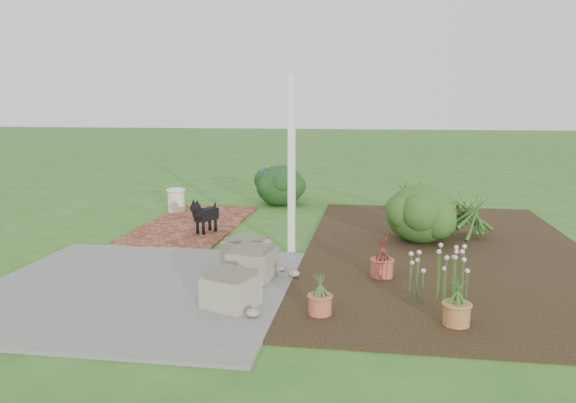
# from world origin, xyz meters

# --- Properties ---
(ground) EXTENTS (80.00, 80.00, 0.00)m
(ground) POSITION_xyz_m (0.00, 0.00, 0.00)
(ground) COLOR #30601E
(ground) RESTS_ON ground
(concrete_patio) EXTENTS (3.50, 3.50, 0.04)m
(concrete_patio) POSITION_xyz_m (-1.25, -1.75, 0.02)
(concrete_patio) COLOR slate
(concrete_patio) RESTS_ON ground
(brick_path) EXTENTS (1.60, 3.50, 0.04)m
(brick_path) POSITION_xyz_m (-1.70, 1.75, 0.02)
(brick_path) COLOR maroon
(brick_path) RESTS_ON ground
(garden_bed) EXTENTS (4.00, 7.00, 0.03)m
(garden_bed) POSITION_xyz_m (2.50, 0.50, 0.01)
(garden_bed) COLOR black
(garden_bed) RESTS_ON ground
(veranda_post) EXTENTS (0.10, 0.10, 2.50)m
(veranda_post) POSITION_xyz_m (0.30, 0.10, 1.25)
(veranda_post) COLOR white
(veranda_post) RESTS_ON ground
(stone_trough_near) EXTENTS (0.61, 0.61, 0.32)m
(stone_trough_near) POSITION_xyz_m (0.01, -2.19, 0.20)
(stone_trough_near) COLOR gray
(stone_trough_near) RESTS_ON concrete_patio
(stone_trough_mid) EXTENTS (0.57, 0.57, 0.33)m
(stone_trough_mid) POSITION_xyz_m (0.02, -1.21, 0.21)
(stone_trough_mid) COLOR #796C5C
(stone_trough_mid) RESTS_ON concrete_patio
(stone_trough_far) EXTENTS (0.62, 0.62, 0.31)m
(stone_trough_far) POSITION_xyz_m (-0.19, -0.67, 0.20)
(stone_trough_far) COLOR gray
(stone_trough_far) RESTS_ON concrete_patio
(black_dog) EXTENTS (0.36, 0.58, 0.53)m
(black_dog) POSITION_xyz_m (-1.26, 0.99, 0.36)
(black_dog) COLOR black
(black_dog) RESTS_ON brick_path
(cream_ceramic_urn) EXTENTS (0.40, 0.40, 0.43)m
(cream_ceramic_urn) POSITION_xyz_m (-2.36, 2.68, 0.25)
(cream_ceramic_urn) COLOR beige
(cream_ceramic_urn) RESTS_ON brick_path
(evergreen_shrub) EXTENTS (1.14, 1.14, 0.89)m
(evergreen_shrub) POSITION_xyz_m (2.15, 1.05, 0.47)
(evergreen_shrub) COLOR #11360B
(evergreen_shrub) RESTS_ON garden_bed
(agapanthus_clump_back) EXTENTS (1.25, 1.25, 0.86)m
(agapanthus_clump_back) POSITION_xyz_m (2.91, 1.43, 0.46)
(agapanthus_clump_back) COLOR #0E3C16
(agapanthus_clump_back) RESTS_ON garden_bed
(agapanthus_clump_front) EXTENTS (1.03, 1.03, 0.77)m
(agapanthus_clump_front) POSITION_xyz_m (2.12, 3.29, 0.41)
(agapanthus_clump_front) COLOR #1B3910
(agapanthus_clump_front) RESTS_ON garden_bed
(pink_flower_patch) EXTENTS (1.11, 1.11, 0.58)m
(pink_flower_patch) POSITION_xyz_m (2.24, -1.47, 0.32)
(pink_flower_patch) COLOR #113D0F
(pink_flower_patch) RESTS_ON garden_bed
(terracotta_pot_bronze) EXTENTS (0.30, 0.30, 0.22)m
(terracotta_pot_bronze) POSITION_xyz_m (1.56, -0.91, 0.14)
(terracotta_pot_bronze) COLOR #AF4B3B
(terracotta_pot_bronze) RESTS_ON garden_bed
(terracotta_pot_small_left) EXTENTS (0.29, 0.29, 0.21)m
(terracotta_pot_small_left) POSITION_xyz_m (2.25, -2.33, 0.14)
(terracotta_pot_small_left) COLOR #A56738
(terracotta_pot_small_left) RESTS_ON garden_bed
(terracotta_pot_small_right) EXTENTS (0.29, 0.29, 0.20)m
(terracotta_pot_small_right) POSITION_xyz_m (0.94, -2.25, 0.13)
(terracotta_pot_small_right) COLOR #B0563B
(terracotta_pot_small_right) RESTS_ON garden_bed
(purple_flowering_bush) EXTENTS (1.34, 1.34, 0.86)m
(purple_flowering_bush) POSITION_xyz_m (-0.52, 3.93, 0.43)
(purple_flowering_bush) COLOR black
(purple_flowering_bush) RESTS_ON ground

